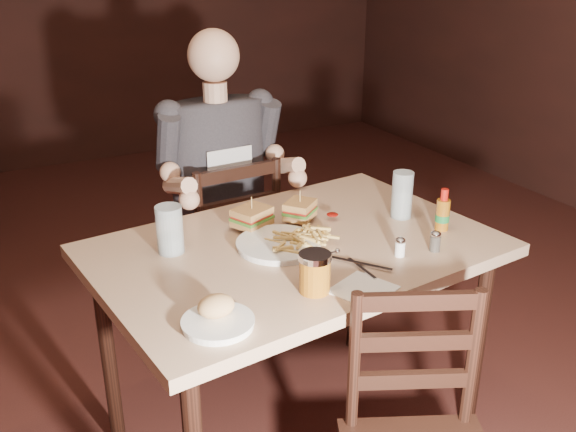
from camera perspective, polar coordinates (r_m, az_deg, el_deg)
name	(u,v)px	position (r m, az deg, el deg)	size (l,w,h in m)	color
room_shell	(183,41)	(1.87, -9.33, 15.10)	(7.00, 7.00, 7.00)	black
main_table	(295,266)	(2.07, 0.64, -4.51)	(1.33, 0.96, 0.77)	tan
chair_far	(221,253)	(2.74, -5.94, -3.27)	(0.41, 0.45, 0.89)	black
diner	(222,150)	(2.52, -5.92, 5.90)	(0.52, 0.41, 0.91)	#312F34
dinner_plate	(279,245)	(2.01, -0.84, -2.63)	(0.26, 0.26, 0.01)	white
sandwich_left	(252,211)	(2.12, -3.24, 0.45)	(0.12, 0.10, 0.10)	tan
sandwich_right	(300,205)	(2.18, 1.07, 0.98)	(0.10, 0.09, 0.09)	tan
fries_pile	(303,237)	(2.01, 1.33, -1.91)	(0.25, 0.18, 0.04)	#EEC76C
ketchup_dollop	(332,215)	(2.21, 3.97, 0.13)	(0.04, 0.04, 0.01)	maroon
glass_left	(170,230)	(1.99, -10.47, -1.19)	(0.08, 0.08, 0.15)	silver
glass_right	(402,195)	(2.25, 10.10, 1.87)	(0.07, 0.07, 0.16)	silver
hot_sauce	(443,210)	(2.18, 13.62, 0.56)	(0.04, 0.04, 0.14)	#925310
salt_shaker	(400,248)	(1.98, 9.93, -2.78)	(0.03, 0.03, 0.06)	white
pepper_shaker	(435,242)	(2.04, 12.95, -2.24)	(0.03, 0.03, 0.06)	#38332D
syrup_dispenser	(315,273)	(1.75, 2.39, -5.05)	(0.09, 0.09, 0.11)	#925310
napkin	(363,289)	(1.79, 6.70, -6.49)	(0.16, 0.15, 0.00)	white
knife	(354,262)	(1.92, 5.91, -4.12)	(0.01, 0.23, 0.01)	silver
fork	(362,268)	(1.89, 6.57, -4.65)	(0.01, 0.14, 0.00)	silver
side_plate	(218,324)	(1.63, -6.24, -9.53)	(0.18, 0.18, 0.01)	white
bread_roll	(216,306)	(1.63, -6.42, -7.95)	(0.10, 0.08, 0.06)	tan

